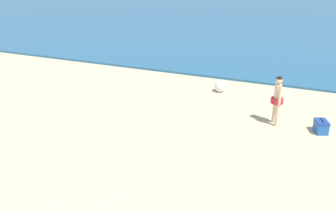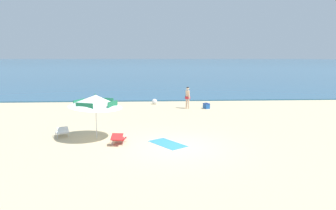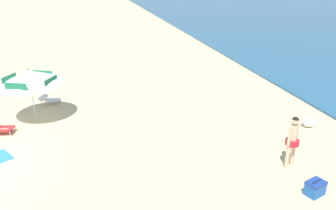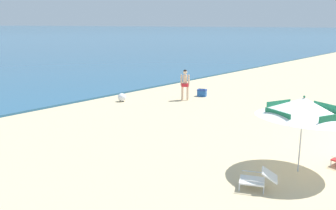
{
  "view_description": "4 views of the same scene",
  "coord_description": "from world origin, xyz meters",
  "px_view_note": "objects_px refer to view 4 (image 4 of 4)",
  "views": [
    {
      "loc": [
        2.87,
        -2.46,
        5.51
      ],
      "look_at": [
        -1.08,
        7.38,
        1.16
      ],
      "focal_mm": 42.67,
      "sensor_mm": 36.0,
      "label": 1
    },
    {
      "loc": [
        -1.11,
        -12.36,
        3.78
      ],
      "look_at": [
        -0.05,
        5.2,
        1.0
      ],
      "focal_mm": 32.16,
      "sensor_mm": 36.0,
      "label": 2
    },
    {
      "loc": [
        9.31,
        4.45,
        5.27
      ],
      "look_at": [
        -1.27,
        6.65,
        1.13
      ],
      "focal_mm": 34.59,
      "sensor_mm": 36.0,
      "label": 3
    },
    {
      "loc": [
        -12.86,
        -1.6,
        3.96
      ],
      "look_at": [
        -2.29,
        7.53,
        0.76
      ],
      "focal_mm": 37.87,
      "sensor_mm": 36.0,
      "label": 4
    }
  ],
  "objects_px": {
    "beach_umbrella_striped_main": "(303,108)",
    "lounge_chair_beside_umbrella": "(258,179)",
    "beach_ball": "(122,97)",
    "cooler_box": "(202,93)",
    "person_standing_near_shore": "(185,83)"
  },
  "relations": [
    {
      "from": "cooler_box",
      "to": "beach_umbrella_striped_main",
      "type": "bearing_deg",
      "value": -130.0
    },
    {
      "from": "beach_umbrella_striped_main",
      "to": "lounge_chair_beside_umbrella",
      "type": "xyz_separation_m",
      "value": [
        -1.7,
        0.34,
        -1.52
      ]
    },
    {
      "from": "beach_umbrella_striped_main",
      "to": "person_standing_near_shore",
      "type": "relative_size",
      "value": 2.05
    },
    {
      "from": "lounge_chair_beside_umbrella",
      "to": "beach_ball",
      "type": "relative_size",
      "value": 2.36
    },
    {
      "from": "lounge_chair_beside_umbrella",
      "to": "beach_ball",
      "type": "bearing_deg",
      "value": 65.46
    },
    {
      "from": "beach_umbrella_striped_main",
      "to": "cooler_box",
      "type": "xyz_separation_m",
      "value": [
        6.75,
        8.05,
        -1.59
      ]
    },
    {
      "from": "person_standing_near_shore",
      "to": "beach_ball",
      "type": "relative_size",
      "value": 3.74
    },
    {
      "from": "beach_ball",
      "to": "beach_umbrella_striped_main",
      "type": "bearing_deg",
      "value": -105.56
    },
    {
      "from": "beach_umbrella_striped_main",
      "to": "person_standing_near_shore",
      "type": "bearing_deg",
      "value": 56.78
    },
    {
      "from": "beach_umbrella_striped_main",
      "to": "cooler_box",
      "type": "distance_m",
      "value": 10.63
    },
    {
      "from": "cooler_box",
      "to": "beach_ball",
      "type": "distance_m",
      "value": 4.52
    },
    {
      "from": "beach_umbrella_striped_main",
      "to": "lounge_chair_beside_umbrella",
      "type": "bearing_deg",
      "value": 168.6
    },
    {
      "from": "cooler_box",
      "to": "person_standing_near_shore",
      "type": "bearing_deg",
      "value": 175.76
    },
    {
      "from": "beach_umbrella_striped_main",
      "to": "cooler_box",
      "type": "relative_size",
      "value": 5.69
    },
    {
      "from": "beach_ball",
      "to": "cooler_box",
      "type": "bearing_deg",
      "value": -31.64
    }
  ]
}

